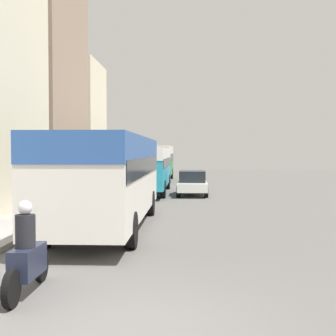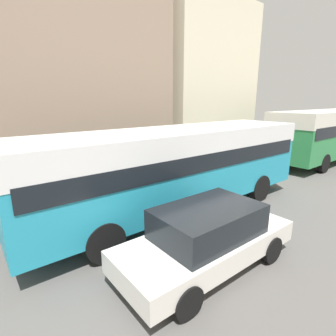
% 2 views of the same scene
% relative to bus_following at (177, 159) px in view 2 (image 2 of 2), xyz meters
% --- Properties ---
extents(building_far_terrace, '(6.39, 8.70, 13.52)m').
position_rel_bus_following_xyz_m(building_far_terrace, '(-7.67, -0.88, 4.91)').
color(building_far_terrace, gray).
rests_on(building_far_terrace, ground_plane).
extents(building_end_row, '(5.12, 6.65, 9.62)m').
position_rel_bus_following_xyz_m(building_end_row, '(-7.04, 7.53, 2.96)').
color(building_end_row, beige).
rests_on(building_end_row, ground_plane).
extents(bus_following, '(2.55, 10.24, 2.83)m').
position_rel_bus_following_xyz_m(bus_following, '(0.00, 0.00, 0.00)').
color(bus_following, teal).
rests_on(bus_following, ground_plane).
extents(bus_third_in_line, '(2.65, 10.24, 3.11)m').
position_rel_bus_following_xyz_m(bus_third_in_line, '(-0.23, 12.45, 0.17)').
color(bus_third_in_line, '#2D8447').
rests_on(bus_third_in_line, ground_plane).
extents(car_crossing, '(1.80, 4.30, 1.47)m').
position_rel_bus_following_xyz_m(car_crossing, '(2.78, -1.43, -1.09)').
color(car_crossing, silver).
rests_on(car_crossing, ground_plane).
extents(pedestrian_near_curb, '(0.38, 0.38, 1.58)m').
position_rel_bus_following_xyz_m(pedestrian_near_curb, '(-3.83, 14.33, -0.90)').
color(pedestrian_near_curb, '#232838').
rests_on(pedestrian_near_curb, sidewalk).
extents(pedestrian_walking_away, '(0.38, 0.38, 1.74)m').
position_rel_bus_following_xyz_m(pedestrian_walking_away, '(-3.26, -4.39, -0.81)').
color(pedestrian_walking_away, '#232838').
rests_on(pedestrian_walking_away, sidewalk).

